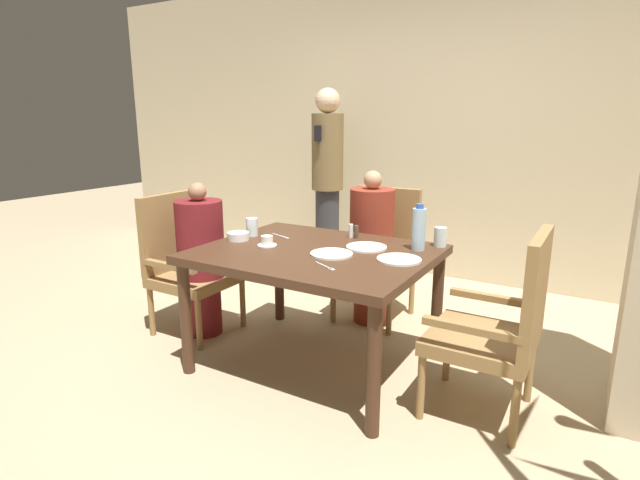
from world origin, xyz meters
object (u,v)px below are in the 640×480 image
(chair_right_side, at_px, (501,324))
(water_bottle, at_px, (419,229))
(plate_dessert_center, at_px, (399,259))
(teacup_with_saucer, at_px, (267,242))
(glass_tall_mid, at_px, (440,237))
(standing_host, at_px, (327,177))
(glass_tall_near, at_px, (252,227))
(plate_main_right, at_px, (366,247))
(diner_in_left_chair, at_px, (201,258))
(plate_main_left, at_px, (332,254))
(chair_far_side, at_px, (379,252))
(chair_left_side, at_px, (186,261))
(diner_in_far_chair, at_px, (371,246))
(bowl_small, at_px, (238,236))

(chair_right_side, height_order, water_bottle, water_bottle)
(plate_dessert_center, height_order, teacup_with_saucer, teacup_with_saucer)
(water_bottle, bearing_deg, glass_tall_mid, 59.55)
(standing_host, xyz_separation_m, glass_tall_near, (0.32, -1.56, -0.15))
(standing_host, xyz_separation_m, plate_main_right, (1.11, -1.47, -0.20))
(standing_host, relative_size, glass_tall_mid, 14.88)
(diner_in_left_chair, height_order, standing_host, standing_host)
(glass_tall_mid, bearing_deg, standing_host, 140.62)
(plate_main_left, bearing_deg, glass_tall_mid, 46.62)
(chair_far_side, bearing_deg, plate_main_left, -82.33)
(chair_left_side, height_order, diner_in_far_chair, diner_in_far_chair)
(water_bottle, relative_size, glass_tall_near, 2.34)
(chair_far_side, distance_m, glass_tall_near, 1.04)
(glass_tall_near, bearing_deg, plate_main_left, -11.88)
(chair_left_side, xyz_separation_m, plate_main_left, (1.20, -0.04, 0.24))
(standing_host, height_order, teacup_with_saucer, standing_host)
(diner_in_left_chair, height_order, plate_main_right, diner_in_left_chair)
(chair_left_side, height_order, standing_host, standing_host)
(glass_tall_near, bearing_deg, standing_host, 101.73)
(bowl_small, bearing_deg, standing_host, 100.68)
(diner_in_left_chair, relative_size, plate_main_left, 4.41)
(diner_in_left_chair, relative_size, chair_far_side, 1.10)
(chair_right_side, relative_size, plate_dessert_center, 4.00)
(chair_far_side, height_order, diner_in_far_chair, diner_in_far_chair)
(chair_right_side, relative_size, plate_main_right, 4.00)
(chair_right_side, distance_m, plate_dessert_center, 0.61)
(diner_in_far_chair, xyz_separation_m, teacup_with_saucer, (-0.30, -0.85, 0.18))
(chair_far_side, distance_m, chair_right_side, 1.42)
(chair_right_side, height_order, plate_main_right, chair_right_side)
(diner_in_left_chair, xyz_separation_m, plate_main_right, (1.15, 0.19, 0.19))
(standing_host, height_order, water_bottle, standing_host)
(plate_dessert_center, relative_size, water_bottle, 0.88)
(plate_main_right, bearing_deg, plate_dessert_center, -29.04)
(chair_left_side, relative_size, plate_main_right, 4.00)
(chair_far_side, height_order, standing_host, standing_host)
(diner_in_left_chair, distance_m, glass_tall_mid, 1.60)
(chair_far_side, distance_m, plate_main_right, 0.82)
(chair_right_side, relative_size, water_bottle, 3.54)
(teacup_with_saucer, xyz_separation_m, glass_tall_near, (-0.24, 0.17, 0.03))
(standing_host, xyz_separation_m, water_bottle, (1.39, -1.36, -0.08))
(standing_host, height_order, plate_main_right, standing_host)
(teacup_with_saucer, xyz_separation_m, bowl_small, (-0.25, 0.03, -0.00))
(diner_in_left_chair, bearing_deg, plate_main_right, 9.54)
(water_bottle, distance_m, glass_tall_mid, 0.18)
(plate_main_left, relative_size, glass_tall_mid, 2.07)
(plate_main_left, bearing_deg, diner_in_far_chair, 99.04)
(plate_main_left, bearing_deg, water_bottle, 42.44)
(standing_host, relative_size, water_bottle, 6.37)
(diner_in_left_chair, relative_size, chair_right_side, 1.10)
(teacup_with_saucer, distance_m, glass_tall_near, 0.30)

